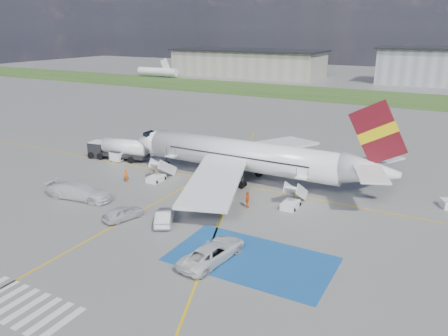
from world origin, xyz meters
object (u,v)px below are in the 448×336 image
at_px(van_white_b, 79,189).
at_px(van_white_a, 213,249).
at_px(fuel_tanker, 119,151).
at_px(car_silver_a, 123,213).
at_px(gpu_cart, 116,157).
at_px(car_silver_b, 165,217).
at_px(airliner, 252,157).

bearing_deg(van_white_b, van_white_a, -109.76).
distance_m(fuel_tanker, car_silver_a, 22.41).
bearing_deg(gpu_cart, car_silver_a, -44.59).
xyz_separation_m(fuel_tanker, car_silver_a, (15.16, -16.49, -0.62)).
xyz_separation_m(gpu_cart, car_silver_a, (14.79, -15.44, 0.04)).
bearing_deg(fuel_tanker, car_silver_b, -46.64).
relative_size(gpu_cart, van_white_b, 0.30).
bearing_deg(car_silver_a, airliner, -95.19).
relative_size(van_white_a, van_white_b, 0.89).
bearing_deg(car_silver_a, fuel_tanker, -31.05).
bearing_deg(airliner, gpu_cart, -175.90).
distance_m(car_silver_b, van_white_a, 9.01).
relative_size(car_silver_a, van_white_b, 0.70).
xyz_separation_m(airliner, fuel_tanker, (-21.86, -0.49, -2.03)).
bearing_deg(fuel_tanker, car_silver_a, -56.10).
distance_m(airliner, car_silver_a, 18.45).
bearing_deg(van_white_b, fuel_tanker, 18.07).
distance_m(van_white_a, van_white_b, 21.34).
height_order(gpu_cart, van_white_b, van_white_b).
xyz_separation_m(airliner, car_silver_a, (-6.70, -16.98, -2.65)).
bearing_deg(van_white_a, gpu_cart, -27.03).
relative_size(airliner, van_white_b, 5.89).
xyz_separation_m(fuel_tanker, car_silver_b, (19.48, -15.19, -0.61)).
height_order(fuel_tanker, van_white_b, fuel_tanker).
bearing_deg(van_white_b, airliner, -52.15).
height_order(car_silver_a, van_white_b, van_white_b).
bearing_deg(fuel_tanker, van_white_a, -43.68).
relative_size(airliner, gpu_cart, 19.38).
distance_m(gpu_cart, car_silver_b, 23.78).
bearing_deg(gpu_cart, van_white_b, -63.04).
relative_size(fuel_tanker, car_silver_b, 2.14).
xyz_separation_m(fuel_tanker, van_white_a, (27.52, -19.26, -0.32)).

